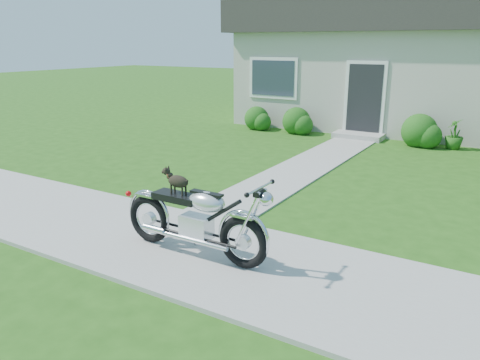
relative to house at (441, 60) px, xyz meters
name	(u,v)px	position (x,y,z in m)	size (l,w,h in m)	color
ground	(262,268)	(0.00, -11.99, -2.16)	(80.00, 80.00, 0.00)	#235114
sidewalk	(262,267)	(0.00, -11.99, -2.14)	(24.00, 2.20, 0.04)	#9E9B93
walkway	(309,165)	(-1.50, -6.99, -2.14)	(1.20, 8.00, 0.03)	#9E9B93
house	(441,60)	(0.00, 0.00, 0.00)	(12.60, 7.03, 4.50)	beige
shrub_row	(458,133)	(1.14, -3.49, -1.72)	(9.98, 1.16, 1.16)	#1F5316
potted_plant_left	(297,121)	(-3.44, -3.44, -1.80)	(0.64, 0.55, 0.71)	#1A4C14
potted_plant_right	(454,134)	(1.06, -3.44, -1.75)	(0.45, 0.45, 0.81)	#27621B
motorcycle_with_dog	(196,219)	(-0.87, -12.16, -1.62)	(2.22, 0.60, 1.11)	black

